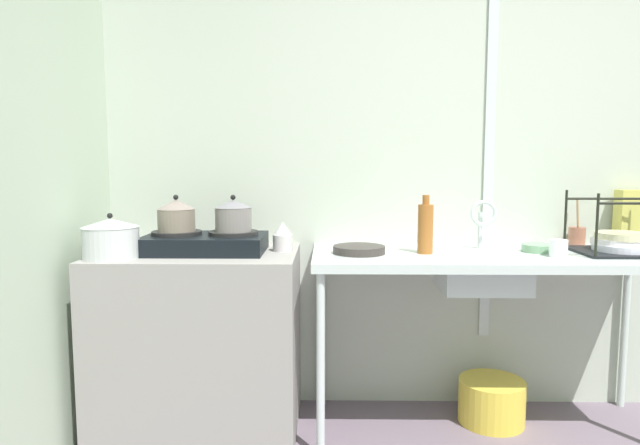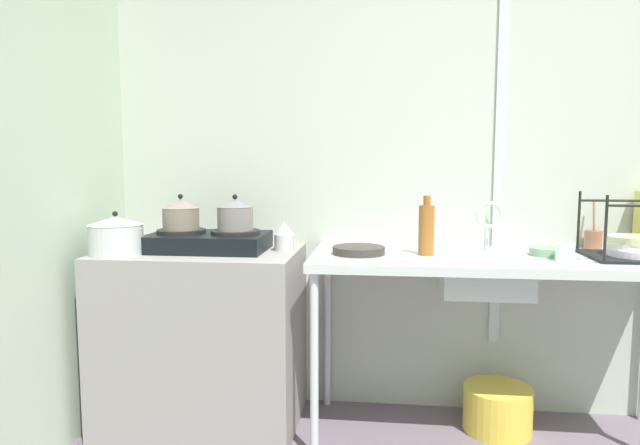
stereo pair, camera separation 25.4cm
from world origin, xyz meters
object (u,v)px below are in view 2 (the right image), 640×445
pot_on_left_burner (181,214)px  frying_pan (359,250)px  pot_beside_stove (116,236)px  sink_basin (484,275)px  faucet (489,218)px  pot_on_right_burner (235,215)px  bottle_by_sink (426,229)px  bucket_on_floor (497,409)px  stove (208,241)px  percolator (284,236)px  utensil_jar (593,239)px  cup_by_rack (565,252)px  dish_rack (636,248)px  small_bowl_on_drainboard (547,251)px

pot_on_left_burner → frying_pan: 0.86m
pot_beside_stove → sink_basin: pot_beside_stove is taller
faucet → pot_on_right_burner: bearing=-175.3°
bottle_by_sink → bucket_on_floor: 0.94m
stove → pot_beside_stove: (-0.37, -0.17, 0.04)m
pot_beside_stove → percolator: bearing=16.3°
pot_on_right_burner → stove: bearing=180.0°
pot_beside_stove → utensil_jar: size_ratio=1.03×
cup_by_rack → utensil_jar: bearing=56.1°
utensil_jar → pot_on_left_burner: bearing=-172.8°
cup_by_rack → faucet: bearing=144.0°
pot_beside_stove → cup_by_rack: pot_beside_stove is taller
percolator → cup_by_rack: (1.23, -0.15, -0.03)m
sink_basin → dish_rack: 0.66m
pot_on_right_burner → bucket_on_floor: (1.24, 0.08, -0.92)m
sink_basin → frying_pan: bearing=177.3°
sink_basin → cup_by_rack: (0.32, -0.06, 0.12)m
frying_pan → cup_by_rack: (0.88, -0.08, 0.02)m
sink_basin → frying_pan: frying_pan is taller
sink_basin → bucket_on_floor: sink_basin is taller
stove → percolator: 0.36m
percolator → bottle_by_sink: bearing=-5.0°
pot_on_left_burner → sink_basin: pot_on_left_burner is taller
frying_pan → dish_rack: (1.20, 0.02, 0.03)m
dish_rack → bottle_by_sink: dish_rack is taller
utensil_jar → bottle_by_sink: bearing=-161.8°
percolator → small_bowl_on_drainboard: percolator is taller
cup_by_rack → small_bowl_on_drainboard: cup_by_rack is taller
pot_on_left_burner → pot_on_right_burner: same height
percolator → frying_pan: 0.37m
pot_on_left_burner → cup_by_rack: (1.72, -0.11, -0.13)m
cup_by_rack → utensil_jar: utensil_jar is taller
percolator → frying_pan: (0.36, -0.06, -0.05)m
pot_beside_stove → frying_pan: (1.09, 0.15, -0.07)m
sink_basin → cup_by_rack: bearing=-10.2°
pot_on_left_burner → percolator: size_ratio=1.26×
percolator → cup_by_rack: size_ratio=1.78×
pot_on_left_burner → cup_by_rack: pot_on_left_burner is taller
pot_on_right_burner → frying_pan: bearing=-2.3°
dish_rack → cup_by_rack: 0.35m
small_bowl_on_drainboard → bucket_on_floor: bearing=167.2°
pot_on_left_burner → percolator: 0.50m
pot_on_right_burner → utensil_jar: size_ratio=0.73×
bucket_on_floor → bottle_by_sink: bearing=-165.5°
pot_beside_stove → faucet: size_ratio=1.02×
stove → percolator: bearing=6.5°
stove → dish_rack: size_ratio=1.39×
pot_beside_stove → frying_pan: 1.10m
sink_basin → pot_on_right_burner: bearing=177.5°
stove → small_bowl_on_drainboard: 1.56m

